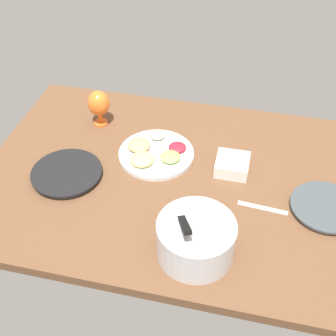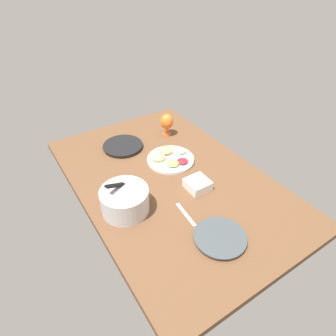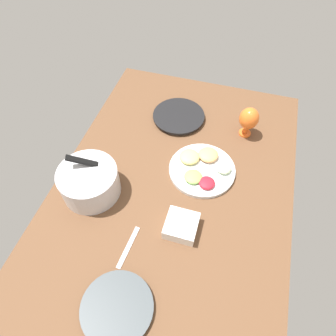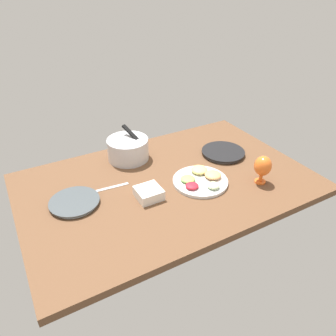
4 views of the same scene
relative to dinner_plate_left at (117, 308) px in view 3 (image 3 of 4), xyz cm
name	(u,v)px [view 3 (image 3 of 4)]	position (x,y,z in cm)	size (l,w,h in cm)	color
ground_plane	(172,194)	(51.33, -4.91, -3.11)	(160.00, 104.00, 4.00)	brown
dinner_plate_left	(117,308)	(0.00, 0.00, 0.00)	(25.36, 25.36, 2.13)	silver
dinner_plate_right	(179,117)	(97.01, 4.22, 0.17)	(27.38, 27.38, 2.45)	#4C4C51
mixing_bowl	(89,181)	(42.15, 28.93, 6.10)	(25.23, 25.23, 19.58)	silver
fruit_platter	(202,168)	(66.85, -15.11, 0.63)	(30.60, 30.60, 4.97)	silver
hurricane_glass_orange	(249,119)	(95.63, -31.23, 9.14)	(9.50, 9.50, 16.38)	orange
square_bowl_white	(181,225)	(35.27, -13.49, 1.95)	(12.67, 12.67, 5.50)	white
fork_by_left_plate	(128,247)	(21.90, 4.33, -0.81)	(18.00, 1.80, 0.60)	silver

